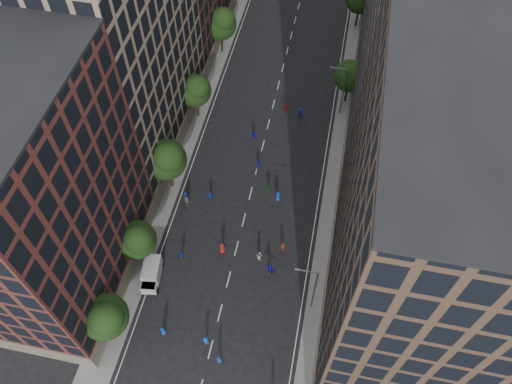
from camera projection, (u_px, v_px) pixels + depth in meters
ground at (268, 127)px, 77.52m from camera, size 240.00×240.00×0.00m
sidewalk_left at (206, 83)px, 83.11m from camera, size 4.00×105.00×0.15m
sidewalk_right at (349, 104)px, 80.33m from camera, size 4.00×105.00×0.15m
bldg_left_a at (36, 203)px, 51.01m from camera, size 14.00×22.00×30.00m
bldg_left_b at (116, 41)px, 63.03m from camera, size 14.00×26.00×34.00m
bldg_right_a at (422, 218)px, 46.45m from camera, size 14.00×30.00×36.00m
bldg_right_b at (421, 38)px, 64.15m from camera, size 14.00×28.00×33.00m
tree_left_0 at (105, 317)px, 53.39m from camera, size 5.20×5.20×8.83m
tree_left_1 at (137, 239)px, 59.41m from camera, size 4.80×4.80×8.21m
tree_left_2 at (167, 159)px, 65.56m from camera, size 5.60×5.60×9.45m
tree_left_3 at (196, 89)px, 73.97m from camera, size 5.00×5.00×8.58m
tree_left_4 at (221, 23)px, 82.83m from camera, size 5.40×5.40×9.08m
tree_right_a at (351, 75)px, 76.08m from camera, size 5.00×5.00×8.39m
streetlamp_near at (313, 288)px, 56.19m from camera, size 2.64×0.22×9.06m
streetlamp_far at (342, 89)px, 74.95m from camera, size 2.64×0.22×9.06m
cargo_van at (151, 274)px, 61.51m from camera, size 2.71×4.75×2.41m
skater_0 at (163, 331)px, 57.77m from camera, size 0.80×0.52×1.63m
skater_1 at (219, 360)px, 55.68m from camera, size 0.71×0.48×1.89m
skater_3 at (206, 341)px, 57.05m from camera, size 1.22×0.96×1.65m
skater_4 at (181, 255)px, 63.48m from camera, size 1.01×0.54×1.65m
skater_5 at (270, 269)px, 62.25m from camera, size 1.76×1.12×1.82m
skater_6 at (222, 248)px, 63.94m from camera, size 0.99×0.72×1.88m
skater_7 at (283, 247)px, 64.21m from camera, size 0.71×0.60×1.65m
skater_8 at (259, 256)px, 63.35m from camera, size 1.03×0.92×1.76m
skater_9 at (187, 201)px, 68.42m from camera, size 1.05×0.65×1.56m
skater_10 at (269, 189)px, 69.41m from camera, size 1.19×0.85×1.87m
skater_11 at (210, 196)px, 68.91m from camera, size 1.51×0.78×1.55m
skater_12 at (278, 197)px, 68.69m from camera, size 0.99×0.77×1.80m
skater_13 at (186, 196)px, 68.75m from camera, size 0.74×0.58×1.78m
skater_14 at (258, 164)px, 72.19m from camera, size 0.82×0.68×1.54m
skater_15 at (300, 114)px, 77.84m from camera, size 1.38×1.13×1.87m
skater_16 at (254, 136)px, 75.17m from camera, size 1.11×0.58×1.81m
skater_17 at (285, 108)px, 78.74m from camera, size 1.53×0.75×1.58m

